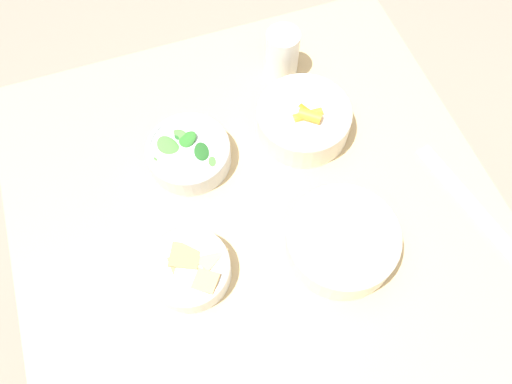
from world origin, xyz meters
TOP-DOWN VIEW (x-y plane):
  - ground_plane at (0.00, 0.00)m, footprint 10.00×10.00m
  - dining_table at (0.00, 0.00)m, footprint 1.00×0.90m
  - bowl_carrots at (-0.19, 0.15)m, footprint 0.19×0.19m
  - bowl_greens at (-0.19, -0.09)m, footprint 0.16×0.16m
  - bowl_beans_hotdog at (0.07, 0.12)m, footprint 0.20×0.20m
  - bowl_cookies at (0.03, -0.15)m, footprint 0.15×0.15m
  - ruler at (0.08, 0.39)m, footprint 0.31×0.09m
  - cup at (-0.35, 0.16)m, footprint 0.07×0.07m

SIDE VIEW (x-z plane):
  - ground_plane at x=0.00m, z-range 0.00..0.00m
  - dining_table at x=0.00m, z-range 0.25..1.00m
  - ruler at x=0.08m, z-range 0.75..0.75m
  - bowl_cookies at x=0.03m, z-range 0.75..0.80m
  - bowl_greens at x=-0.19m, z-range 0.75..0.81m
  - bowl_beans_hotdog at x=0.07m, z-range 0.75..0.81m
  - bowl_carrots at x=-0.19m, z-range 0.75..0.82m
  - cup at x=-0.35m, z-range 0.75..0.86m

